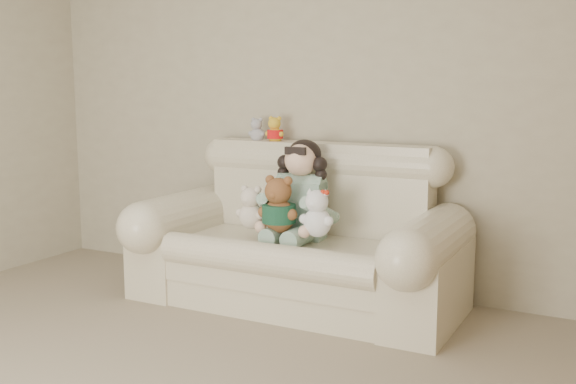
{
  "coord_description": "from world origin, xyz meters",
  "views": [
    {
      "loc": [
        2.04,
        -1.8,
        1.4
      ],
      "look_at": [
        0.1,
        1.9,
        0.75
      ],
      "focal_mm": 42.4,
      "sensor_mm": 36.0,
      "label": 1
    }
  ],
  "objects_px": {
    "white_cat": "(317,208)",
    "sofa": "(295,226)",
    "brown_teddy": "(279,199)",
    "cream_teddy": "(251,203)",
    "seated_child": "(301,189)"
  },
  "relations": [
    {
      "from": "brown_teddy",
      "to": "cream_teddy",
      "type": "xyz_separation_m",
      "value": [
        -0.21,
        0.02,
        -0.05
      ]
    },
    {
      "from": "white_cat",
      "to": "brown_teddy",
      "type": "bearing_deg",
      "value": 176.54
    },
    {
      "from": "cream_teddy",
      "to": "brown_teddy",
      "type": "bearing_deg",
      "value": -27.7
    },
    {
      "from": "sofa",
      "to": "cream_teddy",
      "type": "relative_size",
      "value": 6.44
    },
    {
      "from": "sofa",
      "to": "seated_child",
      "type": "xyz_separation_m",
      "value": [
        0.0,
        0.08,
        0.23
      ]
    },
    {
      "from": "cream_teddy",
      "to": "seated_child",
      "type": "bearing_deg",
      "value": 17.45
    },
    {
      "from": "sofa",
      "to": "white_cat",
      "type": "relative_size",
      "value": 6.03
    },
    {
      "from": "sofa",
      "to": "brown_teddy",
      "type": "height_order",
      "value": "sofa"
    },
    {
      "from": "brown_teddy",
      "to": "cream_teddy",
      "type": "relative_size",
      "value": 1.29
    },
    {
      "from": "seated_child",
      "to": "white_cat",
      "type": "bearing_deg",
      "value": -50.99
    },
    {
      "from": "brown_teddy",
      "to": "cream_teddy",
      "type": "distance_m",
      "value": 0.22
    },
    {
      "from": "white_cat",
      "to": "sofa",
      "type": "bearing_deg",
      "value": 142.65
    },
    {
      "from": "sofa",
      "to": "brown_teddy",
      "type": "bearing_deg",
      "value": -104.32
    },
    {
      "from": "seated_child",
      "to": "white_cat",
      "type": "relative_size",
      "value": 1.88
    },
    {
      "from": "white_cat",
      "to": "cream_teddy",
      "type": "bearing_deg",
      "value": 173.7
    }
  ]
}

